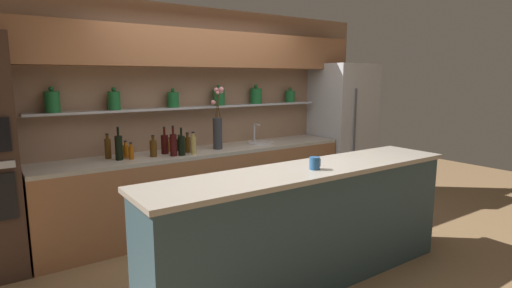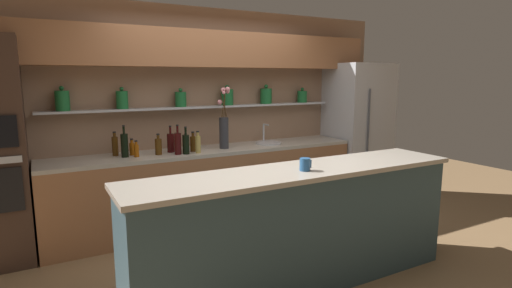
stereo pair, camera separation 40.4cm
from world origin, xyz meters
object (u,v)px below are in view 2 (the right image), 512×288
(flower_vase, at_px, (224,127))
(refrigerator, at_px, (357,132))
(bottle_spirit_9, at_px, (198,144))
(bottle_spirit_4, at_px, (158,146))
(bottle_wine_11, at_px, (178,143))
(bottle_spirit_5, at_px, (193,143))
(bottle_sauce_10, at_px, (136,150))
(bottle_sauce_1, at_px, (177,144))
(coffee_mug, at_px, (305,164))
(bottle_sauce_8, at_px, (186,143))
(bottle_wine_2, at_px, (186,144))
(sink_fixture, at_px, (268,142))
(bottle_spirit_0, at_px, (115,146))
(bottle_sauce_7, at_px, (132,148))
(bottle_wine_3, at_px, (171,142))
(bottle_wine_6, at_px, (125,145))

(flower_vase, bearing_deg, refrigerator, -0.06)
(refrigerator, distance_m, bottle_spirit_9, 2.50)
(bottle_spirit_4, height_order, bottle_wine_11, bottle_wine_11)
(bottle_wine_11, bearing_deg, bottle_spirit_5, 24.48)
(bottle_sauce_10, bearing_deg, flower_vase, 1.21)
(flower_vase, distance_m, bottle_wine_11, 0.63)
(bottle_sauce_1, distance_m, bottle_spirit_9, 0.35)
(bottle_sauce_1, distance_m, coffee_mug, 2.00)
(flower_vase, distance_m, bottle_spirit_4, 0.82)
(refrigerator, relative_size, bottle_sauce_8, 10.31)
(coffee_mug, bearing_deg, bottle_wine_2, 104.77)
(bottle_sauce_1, bearing_deg, coffee_mug, -77.20)
(sink_fixture, xyz_separation_m, bottle_sauce_10, (-1.68, -0.07, 0.05))
(bottle_sauce_1, relative_size, bottle_sauce_10, 0.90)
(sink_fixture, bearing_deg, bottle_spirit_0, 176.62)
(bottle_sauce_8, distance_m, coffee_mug, 1.95)
(flower_vase, distance_m, bottle_sauce_8, 0.49)
(bottle_sauce_10, distance_m, bottle_wine_11, 0.44)
(bottle_spirit_4, height_order, bottle_sauce_8, bottle_spirit_4)
(bottle_spirit_4, xyz_separation_m, bottle_sauce_7, (-0.26, 0.11, -0.02))
(sink_fixture, relative_size, bottle_spirit_0, 1.24)
(bottle_wine_2, bearing_deg, coffee_mug, -75.23)
(bottle_wine_3, distance_m, bottle_sauce_8, 0.22)
(flower_vase, relative_size, bottle_sauce_7, 3.99)
(flower_vase, relative_size, bottle_spirit_5, 3.18)
(refrigerator, distance_m, bottle_spirit_0, 3.35)
(refrigerator, height_order, bottle_sauce_10, refrigerator)
(flower_vase, bearing_deg, bottle_spirit_5, -178.55)
(bottle_spirit_4, xyz_separation_m, bottle_sauce_10, (-0.24, -0.00, -0.02))
(bottle_sauce_10, bearing_deg, refrigerator, 0.36)
(bottle_wine_6, distance_m, bottle_sauce_7, 0.13)
(sink_fixture, distance_m, bottle_spirit_5, 1.04)
(bottle_sauce_8, bearing_deg, coffee_mug, -79.85)
(bottle_spirit_0, relative_size, bottle_sauce_7, 1.44)
(bottle_wine_11, bearing_deg, refrigerator, 2.18)
(bottle_spirit_4, bearing_deg, bottle_sauce_8, 23.77)
(bottle_spirit_0, xyz_separation_m, bottle_spirit_5, (0.83, -0.17, -0.02))
(sink_fixture, distance_m, bottle_sauce_8, 1.08)
(bottle_wine_6, bearing_deg, bottle_sauce_1, 14.41)
(bottle_spirit_0, bearing_deg, coffee_mug, -59.37)
(bottle_sauce_7, bearing_deg, bottle_wine_6, -139.46)
(refrigerator, bearing_deg, sink_fixture, 178.13)
(bottle_sauce_8, bearing_deg, refrigerator, -3.32)
(bottle_spirit_0, distance_m, bottle_wine_2, 0.76)
(flower_vase, bearing_deg, bottle_sauce_1, 161.53)
(bottle_wine_6, xyz_separation_m, bottle_spirit_9, (0.77, -0.15, -0.03))
(bottle_spirit_5, xyz_separation_m, bottle_sauce_7, (-0.67, 0.11, -0.02))
(bottle_wine_11, bearing_deg, bottle_wine_2, -13.16)
(refrigerator, height_order, bottle_wine_6, refrigerator)
(flower_vase, bearing_deg, bottle_sauce_8, 161.34)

